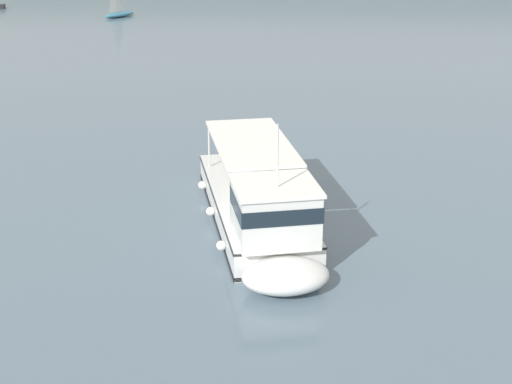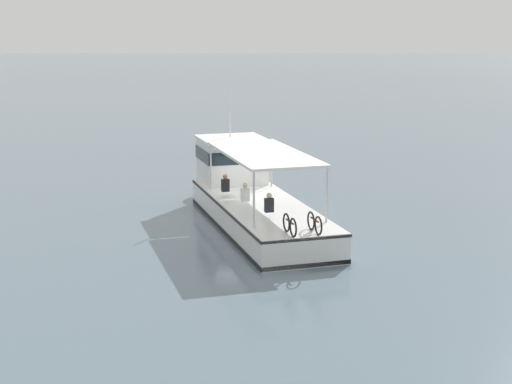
# 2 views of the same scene
# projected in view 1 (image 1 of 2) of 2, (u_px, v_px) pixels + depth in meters

# --- Properties ---
(ground_plane) EXTENTS (400.00, 400.00, 0.00)m
(ground_plane) POSITION_uv_depth(u_px,v_px,m) (264.00, 242.00, 27.95)
(ground_plane) COLOR slate
(ferry_main) EXTENTS (6.42, 13.07, 5.32)m
(ferry_main) POSITION_uv_depth(u_px,v_px,m) (261.00, 211.00, 28.24)
(ferry_main) COLOR white
(ferry_main) RESTS_ON ground
(sailboat_near_starboard) EXTENTS (3.50, 4.89, 5.40)m
(sailboat_near_starboard) POSITION_uv_depth(u_px,v_px,m) (119.00, 13.00, 88.21)
(sailboat_near_starboard) COLOR teal
(sailboat_near_starboard) RESTS_ON ground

